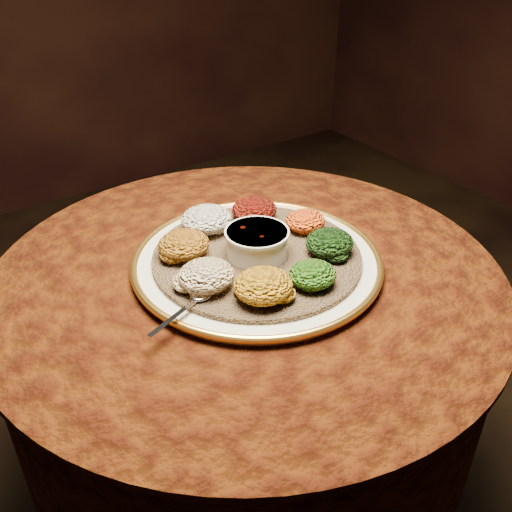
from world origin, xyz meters
TOP-DOWN VIEW (x-y plane):
  - table at (0.00, 0.00)m, footprint 0.96×0.96m
  - platter at (0.02, -0.00)m, footprint 0.51×0.51m
  - injera at (0.02, -0.00)m, footprint 0.40×0.40m
  - stew_bowl at (0.02, -0.00)m, footprint 0.12×0.12m
  - spoon at (-0.14, -0.07)m, footprint 0.14×0.06m
  - portion_ayib at (-0.01, 0.13)m, footprint 0.10×0.10m
  - portion_kitfo at (0.09, 0.11)m, footprint 0.09×0.09m
  - portion_tikil at (0.15, 0.02)m, footprint 0.08×0.08m
  - portion_gomen at (0.14, -0.07)m, footprint 0.09×0.09m
  - portion_mixveg at (0.04, -0.14)m, footprint 0.08×0.08m
  - portion_kik at (-0.05, -0.12)m, footprint 0.10×0.10m
  - portion_timatim at (-0.11, -0.04)m, footprint 0.10×0.09m
  - portion_shiro at (-0.09, 0.07)m, footprint 0.10×0.09m

SIDE VIEW (x-z plane):
  - table at x=0.00m, z-range 0.19..0.92m
  - platter at x=0.02m, z-range 0.73..0.76m
  - injera at x=0.02m, z-range 0.75..0.76m
  - spoon at x=-0.14m, z-range 0.76..0.77m
  - portion_tikil at x=0.15m, z-range 0.76..0.80m
  - portion_mixveg at x=0.04m, z-range 0.76..0.80m
  - portion_gomen at x=0.14m, z-range 0.76..0.81m
  - portion_kitfo at x=0.09m, z-range 0.76..0.81m
  - portion_shiro at x=-0.09m, z-range 0.76..0.81m
  - portion_timatim at x=-0.11m, z-range 0.76..0.81m
  - portion_kik at x=-0.05m, z-range 0.76..0.81m
  - portion_ayib at x=-0.01m, z-range 0.76..0.81m
  - stew_bowl at x=0.02m, z-range 0.77..0.82m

